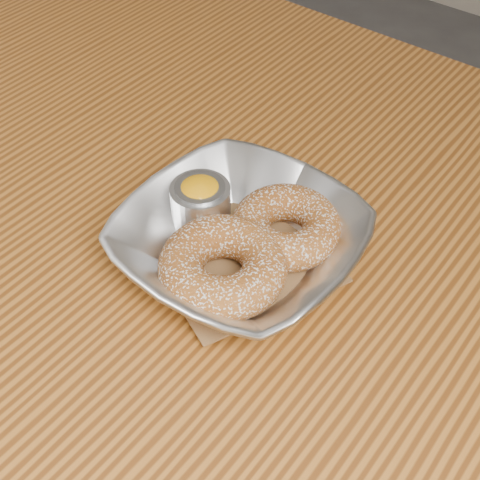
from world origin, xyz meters
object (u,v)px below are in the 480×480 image
Objects in this scene: donut_front at (223,266)px; ramekin at (201,203)px; serving_bowl at (240,244)px; table at (201,265)px; donut_back at (286,226)px.

ramekin reaches higher than donut_front.
donut_front is (0.01, -0.03, 0.00)m from serving_bowl.
donut_front is 0.08m from ramekin.
table is 12.08× the size of donut_back.
donut_back is (0.02, 0.04, 0.00)m from serving_bowl.
serving_bowl is at bearing -117.27° from donut_back.
ramekin reaches higher than donut_back.
serving_bowl is 2.09× the size of donut_back.
table is at bearing 154.72° from serving_bowl.
donut_front reaches higher than table.
serving_bowl is (0.09, -0.04, 0.12)m from table.
ramekin is at bearing 168.07° from serving_bowl.
serving_bowl is 1.88× the size of donut_front.
donut_back is 0.08m from donut_front.
serving_bowl is at bearing -11.93° from ramekin.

